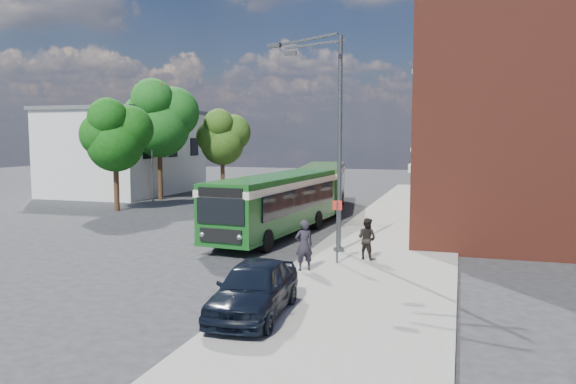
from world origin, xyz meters
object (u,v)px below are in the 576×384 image
(bus_front, at_px, (276,200))
(street_lamp, at_px, (331,140))
(parked_car, at_px, (254,288))
(bus_rear, at_px, (323,183))

(bus_front, bearing_deg, street_lamp, -43.35)
(street_lamp, bearing_deg, bus_front, 136.65)
(bus_front, bearing_deg, parked_car, -74.27)
(bus_front, xyz_separation_m, parked_car, (3.47, -12.31, -0.95))
(parked_car, bearing_deg, street_lamp, 86.22)
(bus_rear, bearing_deg, bus_front, -88.69)
(bus_front, bearing_deg, bus_rear, 91.31)
(street_lamp, xyz_separation_m, bus_rear, (-3.75, 14.08, -2.96))
(bus_rear, xyz_separation_m, parked_car, (3.71, -23.08, -0.95))
(street_lamp, bearing_deg, parked_car, -90.24)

